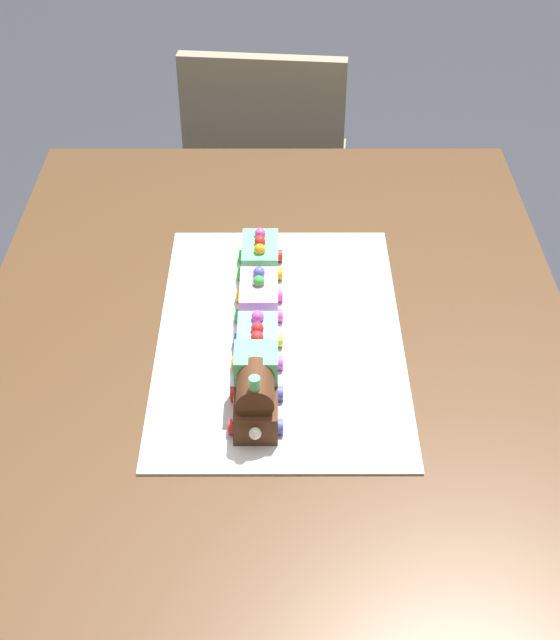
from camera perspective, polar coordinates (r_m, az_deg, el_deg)
name	(u,v)px	position (r m, az deg, el deg)	size (l,w,h in m)	color
ground_plane	(276,618)	(1.99, -0.28, -18.69)	(8.00, 8.00, 0.00)	#2D3038
dining_table	(275,407)	(1.49, -0.35, -5.65)	(1.40, 1.00, 0.74)	#4C331E
chair	(268,178)	(2.41, -0.76, 9.18)	(0.44, 0.44, 0.86)	gray
cake_board	(280,335)	(1.46, 0.00, -0.97)	(0.60, 0.40, 0.00)	silver
cake_locomotive	(256,391)	(1.29, -1.56, -4.62)	(0.14, 0.08, 0.12)	#472816
cake_car_flatbed_sky_blue	(258,343)	(1.39, -1.44, -1.46)	(0.10, 0.08, 0.07)	#669EEA
cake_car_caboose_bubblegum	(259,297)	(1.49, -1.36, 1.50)	(0.10, 0.08, 0.07)	pink
cake_car_gondola_mint_green	(260,256)	(1.58, -1.29, 4.13)	(0.10, 0.08, 0.07)	#59CC7A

